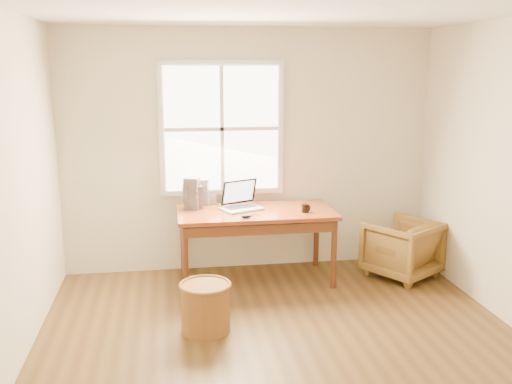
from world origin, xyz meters
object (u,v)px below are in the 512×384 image
(wicker_stool, at_px, (206,308))
(laptop, at_px, (241,197))
(cd_stack_a, at_px, (202,192))
(desk, at_px, (256,212))
(coffee_mug, at_px, (305,208))
(armchair, at_px, (402,248))

(wicker_stool, xyz_separation_m, laptop, (0.46, 1.17, 0.68))
(cd_stack_a, bearing_deg, laptop, -36.69)
(desk, relative_size, laptop, 4.24)
(wicker_stool, distance_m, coffee_mug, 1.57)
(armchair, xyz_separation_m, laptop, (-1.69, 0.18, 0.58))
(coffee_mug, bearing_deg, wicker_stool, -140.88)
(armchair, bearing_deg, desk, -37.05)
(laptop, bearing_deg, armchair, -30.02)
(armchair, distance_m, cd_stack_a, 2.20)
(desk, relative_size, cd_stack_a, 5.76)
(coffee_mug, bearing_deg, armchair, -1.61)
(desk, xyz_separation_m, armchair, (1.55, -0.13, -0.42))
(armchair, relative_size, cd_stack_a, 2.42)
(laptop, bearing_deg, wicker_stool, -135.30)
(coffee_mug, bearing_deg, cd_stack_a, 151.75)
(wicker_stool, bearing_deg, coffee_mug, 41.71)
(desk, height_order, cd_stack_a, cd_stack_a)
(desk, xyz_separation_m, laptop, (-0.14, 0.05, 0.15))
(desk, height_order, armchair, desk)
(desk, bearing_deg, wicker_stool, -118.31)
(wicker_stool, bearing_deg, laptop, 68.59)
(armchair, xyz_separation_m, cd_stack_a, (-2.07, 0.47, 0.58))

